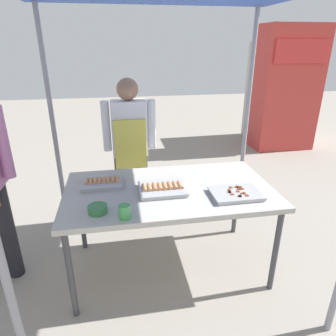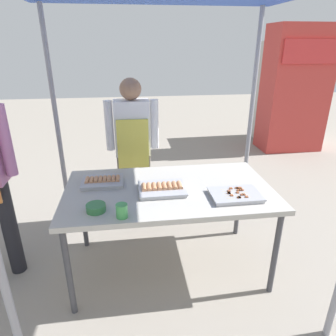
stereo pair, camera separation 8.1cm
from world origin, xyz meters
TOP-DOWN VIEW (x-y plane):
  - ground_plane at (0.00, 0.00)m, footprint 18.00×18.00m
  - stall_table at (0.00, 0.00)m, footprint 1.60×0.90m
  - tray_grilled_sausages at (-0.06, -0.04)m, footprint 0.35×0.29m
  - tray_meat_skewers at (0.46, -0.21)m, footprint 0.36×0.26m
  - tray_pork_links at (-0.51, 0.15)m, footprint 0.33×0.25m
  - condiment_bowl at (-0.53, -0.27)m, footprint 0.13×0.13m
  - drink_cup_near_edge at (-0.36, -0.37)m, footprint 0.08×0.08m
  - vendor_woman at (-0.25, 0.81)m, footprint 0.52×0.22m
  - neighbor_stall_left at (2.70, 3.41)m, footprint 0.93×0.82m
  - neighbor_stall_right at (2.58, 2.88)m, footprint 1.04×0.63m

SIDE VIEW (x-z plane):
  - ground_plane at x=0.00m, z-range 0.00..0.00m
  - stall_table at x=0.00m, z-range 0.32..1.07m
  - tray_meat_skewers at x=0.46m, z-range 0.75..0.79m
  - tray_pork_links at x=-0.51m, z-range 0.75..0.80m
  - tray_grilled_sausages at x=-0.06m, z-range 0.74..0.80m
  - condiment_bowl at x=-0.53m, z-range 0.75..0.80m
  - drink_cup_near_edge at x=-0.36m, z-range 0.75..0.84m
  - vendor_woman at x=-0.25m, z-range 0.13..1.63m
  - neighbor_stall_left at x=2.70m, z-range 0.00..1.83m
  - neighbor_stall_right at x=2.58m, z-range 0.00..2.10m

